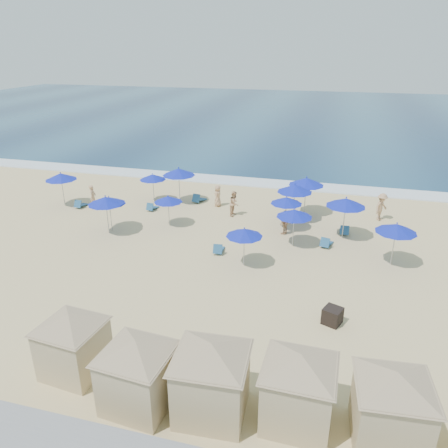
# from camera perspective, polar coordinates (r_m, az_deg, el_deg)

# --- Properties ---
(ground) EXTENTS (160.00, 160.00, 0.00)m
(ground) POSITION_cam_1_polar(r_m,az_deg,el_deg) (23.49, -0.09, -5.72)
(ground) COLOR #D3BD86
(ground) RESTS_ON ground
(ocean) EXTENTS (160.00, 80.00, 0.06)m
(ocean) POSITION_cam_1_polar(r_m,az_deg,el_deg) (75.96, 11.19, 13.76)
(ocean) COLOR #0E2C4D
(ocean) RESTS_ON ground
(surf_line) EXTENTS (160.00, 2.50, 0.08)m
(surf_line) POSITION_cam_1_polar(r_m,az_deg,el_deg) (37.54, 6.16, 5.26)
(surf_line) COLOR white
(surf_line) RESTS_ON ground
(trash_bin) EXTENTS (0.95, 0.95, 0.73)m
(trash_bin) POSITION_cam_1_polar(r_m,az_deg,el_deg) (19.58, 13.98, -11.56)
(trash_bin) COLOR black
(trash_bin) RESTS_ON ground
(cabana_0) EXTENTS (4.26, 4.26, 2.69)m
(cabana_0) POSITION_cam_1_polar(r_m,az_deg,el_deg) (16.83, -19.27, -13.66)
(cabana_0) COLOR #C5B187
(cabana_0) RESTS_ON ground
(cabana_1) EXTENTS (4.46, 4.46, 2.81)m
(cabana_1) POSITION_cam_1_polar(r_m,az_deg,el_deg) (14.94, -11.25, -17.55)
(cabana_1) COLOR #C5B187
(cabana_1) RESTS_ON ground
(cabana_2) EXTENTS (4.72, 4.72, 2.97)m
(cabana_2) POSITION_cam_1_polar(r_m,az_deg,el_deg) (14.38, -1.66, -18.44)
(cabana_2) COLOR #C5B187
(cabana_2) RESTS_ON ground
(cabana_3) EXTENTS (4.53, 4.53, 2.84)m
(cabana_3) POSITION_cam_1_polar(r_m,az_deg,el_deg) (14.33, 9.78, -19.38)
(cabana_3) COLOR #C5B187
(cabana_3) RESTS_ON ground
(cabana_4) EXTENTS (4.47, 4.47, 2.82)m
(cabana_4) POSITION_cam_1_polar(r_m,az_deg,el_deg) (14.48, 21.20, -20.42)
(cabana_4) COLOR #C5B187
(cabana_4) RESTS_ON ground
(umbrella_0) EXTENTS (2.25, 2.25, 2.56)m
(umbrella_0) POSITION_cam_1_polar(r_m,az_deg,el_deg) (33.79, -20.54, 5.83)
(umbrella_0) COLOR #A5A8AD
(umbrella_0) RESTS_ON ground
(umbrella_1) EXTENTS (2.22, 2.22, 2.52)m
(umbrella_1) POSITION_cam_1_polar(r_m,az_deg,el_deg) (27.79, -15.21, 2.98)
(umbrella_1) COLOR #A5A8AD
(umbrella_1) RESTS_ON ground
(umbrella_2) EXTENTS (1.95, 1.95, 2.22)m
(umbrella_2) POSITION_cam_1_polar(r_m,az_deg,el_deg) (33.02, -9.30, 6.08)
(umbrella_2) COLOR #A5A8AD
(umbrella_2) RESTS_ON ground
(umbrella_3) EXTENTS (2.06, 2.06, 2.35)m
(umbrella_3) POSITION_cam_1_polar(r_m,az_deg,el_deg) (28.21, -14.78, 2.99)
(umbrella_3) COLOR #A5A8AD
(umbrella_3) RESTS_ON ground
(umbrella_4) EXTENTS (2.41, 2.41, 2.75)m
(umbrella_4) POSITION_cam_1_polar(r_m,az_deg,el_deg) (32.40, -5.93, 6.79)
(umbrella_4) COLOR #A5A8AD
(umbrella_4) RESTS_ON ground
(umbrella_5) EXTENTS (1.85, 1.85, 2.10)m
(umbrella_5) POSITION_cam_1_polar(r_m,az_deg,el_deg) (28.38, -7.31, 3.23)
(umbrella_5) COLOR #A5A8AD
(umbrella_5) RESTS_ON ground
(umbrella_6) EXTENTS (1.96, 1.96, 2.23)m
(umbrella_6) POSITION_cam_1_polar(r_m,az_deg,el_deg) (22.91, 2.67, -1.12)
(umbrella_6) COLOR #A5A8AD
(umbrella_6) RESTS_ON ground
(umbrella_7) EXTENTS (2.32, 2.32, 2.64)m
(umbrella_7) POSITION_cam_1_polar(r_m,az_deg,el_deg) (29.13, 9.24, 4.61)
(umbrella_7) COLOR #A5A8AD
(umbrella_7) RESTS_ON ground
(umbrella_8) EXTENTS (2.09, 2.09, 2.38)m
(umbrella_8) POSITION_cam_1_polar(r_m,az_deg,el_deg) (25.45, 9.19, 1.40)
(umbrella_8) COLOR #A5A8AD
(umbrella_8) RESTS_ON ground
(umbrella_9) EXTENTS (2.41, 2.41, 2.74)m
(umbrella_9) POSITION_cam_1_polar(r_m,az_deg,el_deg) (30.47, 10.71, 5.48)
(umbrella_9) COLOR #A5A8AD
(umbrella_9) RESTS_ON ground
(umbrella_10) EXTENTS (2.36, 2.36, 2.69)m
(umbrella_10) POSITION_cam_1_polar(r_m,az_deg,el_deg) (27.08, 15.65, 2.74)
(umbrella_10) COLOR #A5A8AD
(umbrella_10) RESTS_ON ground
(umbrella_11) EXTENTS (2.17, 2.17, 2.47)m
(umbrella_11) POSITION_cam_1_polar(r_m,az_deg,el_deg) (24.62, 21.60, -0.51)
(umbrella_11) COLOR #A5A8AD
(umbrella_11) RESTS_ON ground
(umbrella_12) EXTENTS (2.00, 2.00, 2.28)m
(umbrella_12) POSITION_cam_1_polar(r_m,az_deg,el_deg) (27.74, 8.17, 3.07)
(umbrella_12) COLOR #A5A8AD
(umbrella_12) RESTS_ON ground
(beach_chair_0) EXTENTS (0.56, 1.18, 0.64)m
(beach_chair_0) POSITION_cam_1_polar(r_m,az_deg,el_deg) (33.58, -18.24, 2.44)
(beach_chair_0) COLOR #235682
(beach_chair_0) RESTS_ON ground
(beach_chair_1) EXTENTS (0.57, 1.15, 0.62)m
(beach_chair_1) POSITION_cam_1_polar(r_m,az_deg,el_deg) (31.80, -9.40, 2.18)
(beach_chair_1) COLOR #235682
(beach_chair_1) RESTS_ON ground
(beach_chair_2) EXTENTS (0.88, 1.42, 0.73)m
(beach_chair_2) POSITION_cam_1_polar(r_m,az_deg,el_deg) (33.02, -3.34, 3.30)
(beach_chair_2) COLOR #235682
(beach_chair_2) RESTS_ON ground
(beach_chair_3) EXTENTS (0.64, 1.21, 0.64)m
(beach_chair_3) POSITION_cam_1_polar(r_m,az_deg,el_deg) (25.02, -0.71, -3.28)
(beach_chair_3) COLOR #235682
(beach_chair_3) RESTS_ON ground
(beach_chair_4) EXTENTS (0.79, 1.28, 0.66)m
(beach_chair_4) POSITION_cam_1_polar(r_m,az_deg,el_deg) (26.47, 13.20, -2.40)
(beach_chair_4) COLOR #235682
(beach_chair_4) RESTS_ON ground
(beach_chair_5) EXTENTS (0.56, 1.23, 0.67)m
(beach_chair_5) POSITION_cam_1_polar(r_m,az_deg,el_deg) (28.44, 15.44, -0.82)
(beach_chair_5) COLOR #235682
(beach_chair_5) RESTS_ON ground
(beachgoer_0) EXTENTS (0.57, 0.73, 1.77)m
(beachgoer_0) POSITION_cam_1_polar(r_m,az_deg,el_deg) (32.84, -16.76, 3.41)
(beachgoer_0) COLOR tan
(beachgoer_0) RESTS_ON ground
(beachgoer_1) EXTENTS (0.73, 0.90, 1.74)m
(beachgoer_1) POSITION_cam_1_polar(r_m,az_deg,el_deg) (30.22, 1.37, 2.72)
(beachgoer_1) COLOR tan
(beachgoer_1) RESTS_ON ground
(beachgoer_2) EXTENTS (0.78, 1.00, 1.59)m
(beachgoer_2) POSITION_cam_1_polar(r_m,az_deg,el_deg) (27.45, 7.97, 0.22)
(beachgoer_2) COLOR tan
(beachgoer_2) RESTS_ON ground
(beachgoer_3) EXTENTS (1.24, 1.40, 1.88)m
(beachgoer_3) POSITION_cam_1_polar(r_m,az_deg,el_deg) (31.20, 19.86, 2.12)
(beachgoer_3) COLOR tan
(beachgoer_3) RESTS_ON ground
(beachgoer_4) EXTENTS (0.53, 0.79, 1.59)m
(beachgoer_4) POSITION_cam_1_polar(r_m,az_deg,el_deg) (31.98, -0.81, 3.72)
(beachgoer_4) COLOR tan
(beachgoer_4) RESTS_ON ground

